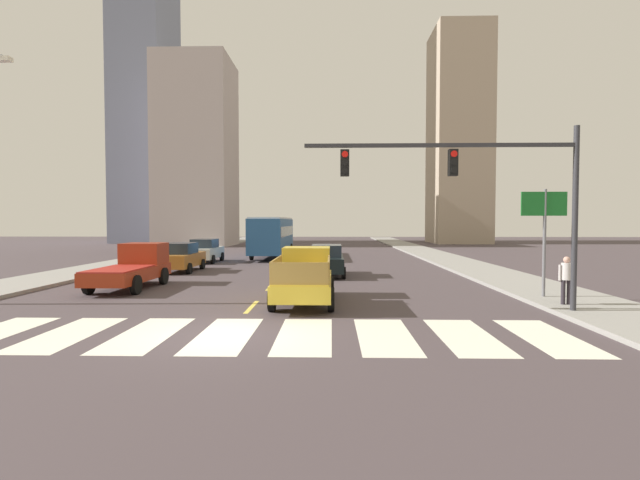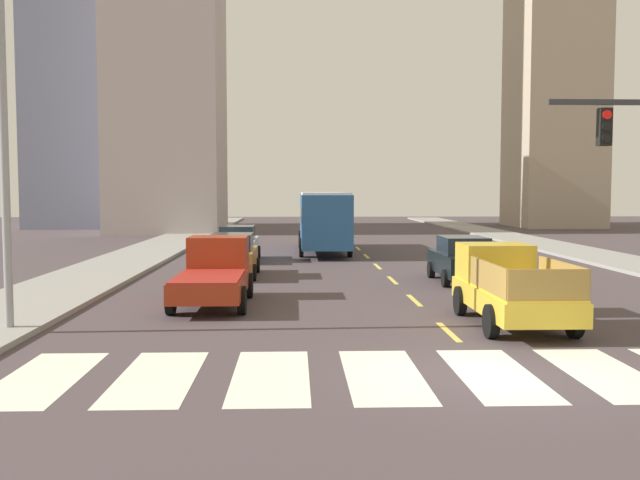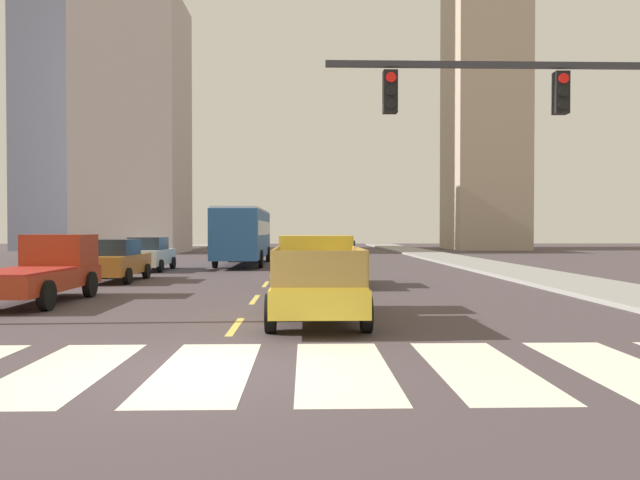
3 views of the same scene
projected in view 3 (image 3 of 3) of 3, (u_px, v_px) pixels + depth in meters
name	position (u px, v px, depth m)	size (l,w,h in m)	color
ground_plane	(204.00, 370.00, 8.92)	(160.00, 160.00, 0.00)	#463C3F
sidewalk_right	(527.00, 274.00, 27.21)	(3.63, 110.00, 0.15)	gray
sidewalk_left	(10.00, 275.00, 26.61)	(3.63, 110.00, 0.15)	gray
crosswalk_stripe_3	(64.00, 371.00, 8.86)	(1.42, 3.98, 0.01)	silver
crosswalk_stripe_4	(204.00, 370.00, 8.92)	(1.42, 3.98, 0.01)	silver
crosswalk_stripe_5	(343.00, 369.00, 8.97)	(1.42, 3.98, 0.01)	silver
crosswalk_stripe_6	(480.00, 368.00, 9.02)	(1.42, 3.98, 0.01)	silver
crosswalk_stripe_7	(615.00, 367.00, 9.08)	(1.42, 3.98, 0.01)	silver
lane_dash_0	(235.00, 326.00, 12.92)	(0.16, 2.40, 0.01)	#DCC654
lane_dash_1	(255.00, 299.00, 17.91)	(0.16, 2.40, 0.01)	#DCC654
lane_dash_2	(266.00, 284.00, 22.91)	(0.16, 2.40, 0.01)	#DCC654
lane_dash_3	(273.00, 274.00, 27.91)	(0.16, 2.40, 0.01)	#DCC654
lane_dash_4	(278.00, 268.00, 32.91)	(0.16, 2.40, 0.01)	#DCC654
lane_dash_5	(281.00, 262.00, 37.90)	(0.16, 2.40, 0.01)	#DCC654
lane_dash_6	(284.00, 259.00, 42.90)	(0.16, 2.40, 0.01)	#DCC654
lane_dash_7	(286.00, 256.00, 47.90)	(0.16, 2.40, 0.01)	#DCC654
pickup_stakebed	(317.00, 279.00, 14.15)	(2.18, 5.20, 1.96)	gold
pickup_dark	(43.00, 270.00, 17.42)	(2.18, 5.20, 1.96)	maroon
city_bus	(244.00, 232.00, 35.38)	(2.72, 10.80, 3.32)	#245287
sedan_far	(115.00, 260.00, 24.11)	(2.02, 4.40, 1.72)	#AB6724
sedan_near_left	(149.00, 254.00, 30.46)	(2.02, 4.40, 1.72)	silver
sedan_mid	(332.00, 263.00, 22.28)	(2.02, 4.40, 1.72)	black
traffic_signal_gantry	(615.00, 126.00, 11.91)	(8.67, 0.27, 6.00)	#2D2D33
block_mid_left	(484.00, 110.00, 63.08)	(7.42, 8.82, 29.65)	tan
block_mid_right	(135.00, 126.00, 54.04)	(8.78, 8.79, 23.02)	#B3A5A3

